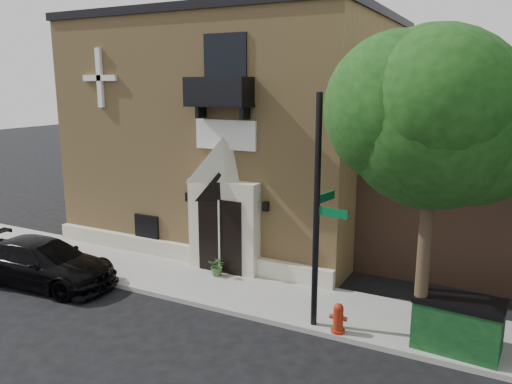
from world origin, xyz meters
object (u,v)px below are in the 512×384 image
(black_sedan, at_px, (43,262))
(fire_hydrant, at_px, (338,318))
(street_sign, at_px, (318,213))
(dumpster, at_px, (458,323))

(black_sedan, height_order, fire_hydrant, black_sedan)
(fire_hydrant, bearing_deg, street_sign, 168.22)
(black_sedan, bearing_deg, street_sign, -87.86)
(dumpster, bearing_deg, fire_hydrant, -165.14)
(fire_hydrant, height_order, dumpster, dumpster)
(fire_hydrant, bearing_deg, black_sedan, -174.02)
(black_sedan, distance_m, fire_hydrant, 9.97)
(black_sedan, distance_m, dumpster, 12.87)
(street_sign, bearing_deg, fire_hydrant, -1.32)
(black_sedan, bearing_deg, dumpster, -88.24)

